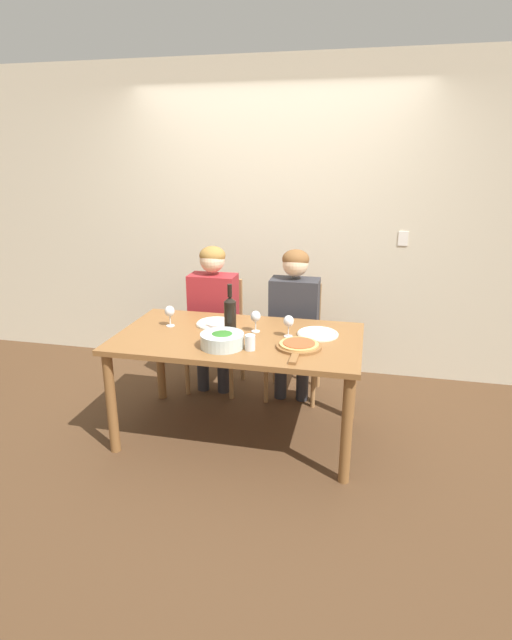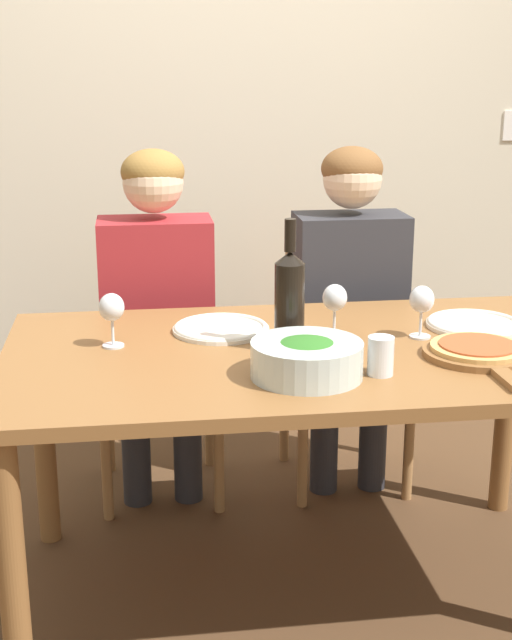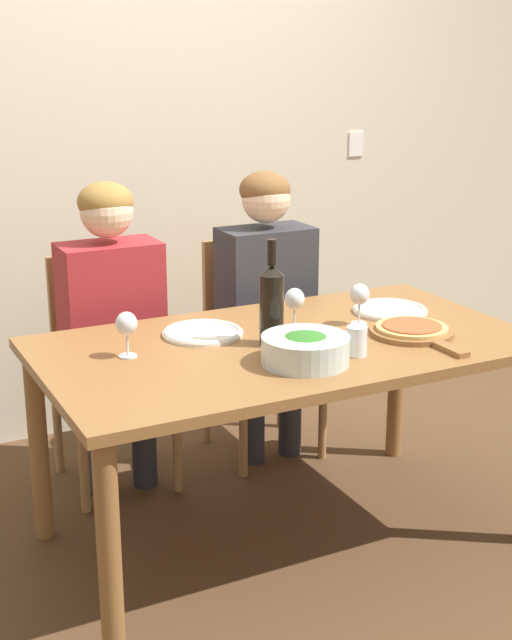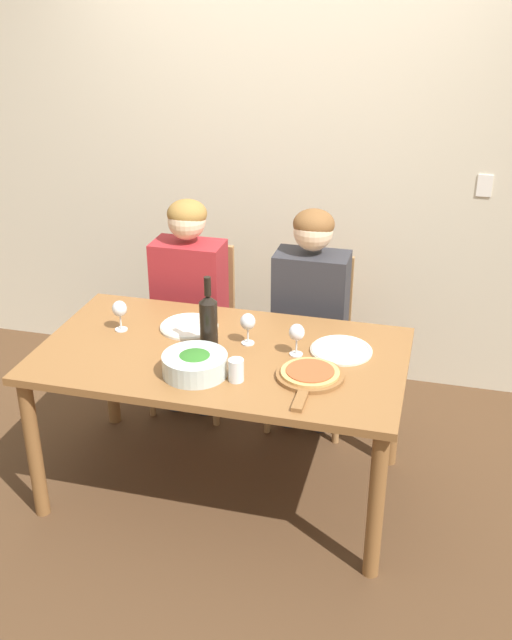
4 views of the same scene
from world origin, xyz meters
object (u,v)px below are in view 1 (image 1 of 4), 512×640
object	(u,v)px
wine_bottle	(230,315)
pizza_on_board	(299,346)
wine_glass_right	(289,322)
wine_glass_centre	(256,317)
person_woman	(213,306)
person_man	(294,311)
water_tumbler	(250,342)
chair_right	(295,335)
wine_glass_left	(170,312)
broccoli_bowl	(222,340)
dinner_plate_left	(216,323)
chair_left	(217,329)
dinner_plate_right	(318,334)

from	to	relation	value
wine_bottle	pizza_on_board	xyz separation A→B (m)	(0.49, -0.13, -0.13)
wine_glass_right	wine_glass_centre	bearing A→B (deg)	168.00
person_woman	person_man	world-z (taller)	same
wine_glass_centre	wine_glass_right	bearing A→B (deg)	-12.00
person_woman	water_tumbler	bearing A→B (deg)	-59.52
chair_right	wine_bottle	size ratio (longest dim) A/B	2.56
person_man	wine_glass_left	distance (m)	1.00
wine_glass_left	water_tumbler	world-z (taller)	wine_glass_left
broccoli_bowl	wine_glass_right	bearing A→B (deg)	36.00
person_man	dinner_plate_left	size ratio (longest dim) A/B	4.39
person_woman	wine_glass_left	world-z (taller)	person_woman
chair_right	pizza_on_board	distance (m)	0.96
chair_left	dinner_plate_right	bearing A→B (deg)	-35.04
wine_glass_right	water_tumbler	bearing A→B (deg)	-124.33
person_woman	dinner_plate_left	distance (m)	0.50
dinner_plate_left	wine_glass_centre	xyz separation A→B (m)	(0.32, -0.09, 0.10)
dinner_plate_right	wine_glass_left	xyz separation A→B (m)	(-1.05, -0.05, 0.10)
pizza_on_board	wine_glass_right	distance (m)	0.23
broccoli_bowl	person_man	bearing A→B (deg)	69.69
person_woman	chair_right	bearing A→B (deg)	9.36
person_woman	broccoli_bowl	distance (m)	0.95
wine_bottle	dinner_plate_left	distance (m)	0.29
wine_glass_left	wine_glass_right	distance (m)	0.86
chair_right	water_tumbler	size ratio (longest dim) A/B	9.35
person_woman	wine_glass_right	distance (m)	0.95
person_woman	dinner_plate_right	world-z (taller)	person_woman
dinner_plate_right	wine_glass_right	world-z (taller)	wine_glass_right
dinner_plate_left	pizza_on_board	distance (m)	0.73
wine_glass_centre	chair_right	bearing A→B (deg)	74.59
person_man	wine_glass_centre	bearing A→B (deg)	-108.27
chair_left	wine_glass_left	world-z (taller)	chair_left
water_tumbler	person_woman	bearing A→B (deg)	120.48
chair_left	person_man	xyz separation A→B (m)	(0.67, -0.11, 0.24)
wine_glass_centre	person_woman	bearing A→B (deg)	131.03
person_woman	dinner_plate_left	bearing A→B (deg)	-70.15
chair_right	water_tumbler	world-z (taller)	chair_right
person_woman	wine_glass_centre	bearing A→B (deg)	-48.97
wine_bottle	pizza_on_board	size ratio (longest dim) A/B	0.84
chair_left	wine_bottle	size ratio (longest dim) A/B	2.56
chair_right	person_man	xyz separation A→B (m)	(0.00, -0.11, 0.24)
person_man	pizza_on_board	distance (m)	0.82
chair_left	person_woman	distance (m)	0.27
wine_bottle	wine_glass_centre	bearing A→B (deg)	36.81
dinner_plate_left	wine_glass_centre	bearing A→B (deg)	-15.09
broccoli_bowl	pizza_on_board	size ratio (longest dim) A/B	0.65
chair_left	dinner_plate_left	xyz separation A→B (m)	(0.17, -0.58, 0.26)
chair_right	wine_glass_centre	bearing A→B (deg)	-105.41
wine_bottle	pizza_on_board	bearing A→B (deg)	-15.08
wine_bottle	pizza_on_board	distance (m)	0.52
person_woman	person_man	size ratio (longest dim) A/B	1.00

